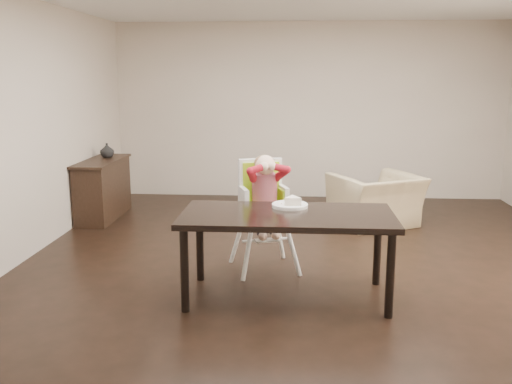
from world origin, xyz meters
TOP-DOWN VIEW (x-y plane):
  - ground at (0.00, 0.00)m, footprint 7.00×7.00m
  - room_walls at (0.00, 0.00)m, footprint 6.02×7.02m
  - dining_table at (-0.26, -0.74)m, footprint 1.80×0.90m
  - high_chair at (-0.50, 0.01)m, footprint 0.60×0.60m
  - plate at (-0.23, -0.50)m, footprint 0.42×0.42m
  - armchair at (0.83, 1.76)m, footprint 1.20×1.05m
  - sideboard at (-2.78, 1.92)m, footprint 0.44×1.26m
  - vase at (-2.78, 2.17)m, footprint 0.25×0.26m

SIDE VIEW (x-z plane):
  - ground at x=0.00m, z-range 0.00..0.00m
  - sideboard at x=-2.78m, z-range 0.00..0.79m
  - armchair at x=0.83m, z-range 0.00..0.88m
  - dining_table at x=-0.26m, z-range 0.30..1.05m
  - plate at x=-0.23m, z-range 0.74..0.83m
  - high_chair at x=-0.50m, z-range 0.24..1.38m
  - vase at x=-2.78m, z-range 0.79..0.98m
  - room_walls at x=0.00m, z-range 0.50..3.21m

